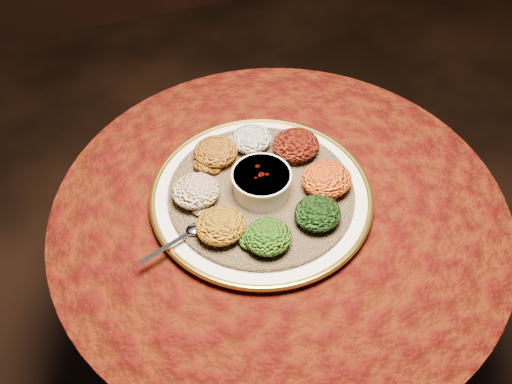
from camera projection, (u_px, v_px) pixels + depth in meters
name	position (u px, v px, depth m)	size (l,w,h in m)	color
table	(278.00, 257.00, 1.33)	(0.96, 0.96, 0.73)	black
platter	(261.00, 196.00, 1.20)	(0.59, 0.59, 0.02)	white
injera	(261.00, 192.00, 1.19)	(0.39, 0.39, 0.01)	olive
stew_bowl	(261.00, 181.00, 1.17)	(0.12, 0.12, 0.05)	silver
spoon	(191.00, 232.00, 1.11)	(0.14, 0.06, 0.01)	silver
portion_ayib	(251.00, 139.00, 1.26)	(0.09, 0.09, 0.04)	silver
portion_kitfo	(296.00, 145.00, 1.24)	(0.10, 0.10, 0.05)	black
portion_tikil	(326.00, 179.00, 1.18)	(0.11, 0.10, 0.05)	#B2640E
portion_gomen	(318.00, 213.00, 1.12)	(0.09, 0.09, 0.05)	black
portion_mixveg	(268.00, 237.00, 1.08)	(0.09, 0.09, 0.04)	#A43E0A
portion_kik	(221.00, 226.00, 1.10)	(0.10, 0.09, 0.05)	#9F670E
portion_timatim	(196.00, 191.00, 1.16)	(0.10, 0.09, 0.05)	maroon
portion_shiro	(216.00, 152.00, 1.23)	(0.10, 0.09, 0.05)	#9D5313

